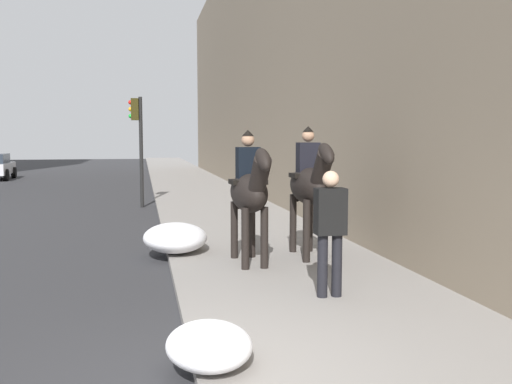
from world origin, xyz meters
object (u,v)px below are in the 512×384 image
at_px(mounted_horse_near, 250,190).
at_px(pedestrian_greeting, 330,225).
at_px(mounted_horse_far, 310,184).
at_px(traffic_light_near_curb, 138,133).

relative_size(mounted_horse_near, pedestrian_greeting, 1.34).
height_order(mounted_horse_far, traffic_light_near_curb, traffic_light_near_curb).
xyz_separation_m(pedestrian_greeting, traffic_light_near_curb, (11.51, 2.55, 1.33)).
bearing_deg(traffic_light_near_curb, mounted_horse_far, -161.53).
bearing_deg(pedestrian_greeting, mounted_horse_far, -9.54).
relative_size(mounted_horse_near, mounted_horse_far, 0.97).
distance_m(mounted_horse_far, pedestrian_greeting, 2.53).
xyz_separation_m(mounted_horse_near, traffic_light_near_curb, (9.35, 1.88, 1.05)).
bearing_deg(mounted_horse_far, mounted_horse_near, -74.69).
xyz_separation_m(mounted_horse_near, mounted_horse_far, (0.30, -1.15, 0.07)).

